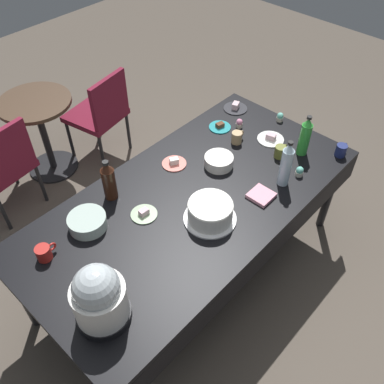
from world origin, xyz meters
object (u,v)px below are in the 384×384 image
dessert_plate_white (271,138)px  dessert_plate_charcoal (235,107)px  potluck_table (192,205)px  round_cafe_table (41,123)px  dessert_plate_teal (220,127)px  dessert_plate_sage (144,214)px  cupcake_mint (300,172)px  coffee_mug_olive (280,151)px  slow_cooker (99,297)px  coffee_mug_red (44,253)px  soda_bottle_cola (109,181)px  soda_bottle_lime_soda (305,137)px  coffee_mug_navy (341,150)px  cupcake_lemon (280,117)px  ceramic_snack_bowl (219,161)px  cupcake_berry (239,123)px  glass_salad_bowl (87,222)px  dessert_plate_coral (174,163)px  maroon_chair_right (101,111)px  coffee_mug_tan (237,137)px  soda_bottle_water (286,165)px  frosted_layer_cake (210,212)px  maroon_chair_left (2,164)px

dessert_plate_white → dessert_plate_charcoal: (0.13, 0.42, 0.00)m
potluck_table → round_cafe_table: potluck_table is taller
dessert_plate_teal → dessert_plate_sage: dessert_plate_sage is taller
cupcake_mint → coffee_mug_olive: coffee_mug_olive is taller
slow_cooker → dessert_plate_sage: bearing=30.8°
coffee_mug_red → soda_bottle_cola: bearing=10.2°
soda_bottle_lime_soda → coffee_mug_navy: size_ratio=2.67×
dessert_plate_white → cupcake_lemon: size_ratio=2.80×
dessert_plate_sage → coffee_mug_navy: coffee_mug_navy is taller
ceramic_snack_bowl → coffee_mug_navy: bearing=-40.0°
dessert_plate_white → cupcake_berry: bearing=97.3°
cupcake_lemon → round_cafe_table: size_ratio=0.09×
glass_salad_bowl → round_cafe_table: 1.54m
ceramic_snack_bowl → dessert_plate_white: ceramic_snack_bowl is taller
dessert_plate_coral → glass_salad_bowl: bearing=-178.7°
glass_salad_bowl → soda_bottle_cola: (0.25, 0.09, 0.09)m
slow_cooker → coffee_mug_red: bearing=89.6°
maroon_chair_right → coffee_mug_tan: bearing=-81.4°
cupcake_mint → soda_bottle_cola: 1.21m
glass_salad_bowl → soda_bottle_lime_soda: (1.40, -0.54, 0.10)m
dessert_plate_white → coffee_mug_navy: bearing=-67.6°
soda_bottle_water → round_cafe_table: bearing=104.8°
dessert_plate_charcoal → coffee_mug_navy: bearing=-86.6°
frosted_layer_cake → dessert_plate_charcoal: (0.99, 0.60, -0.05)m
potluck_table → coffee_mug_olive: (0.69, -0.17, 0.10)m
dessert_plate_teal → maroon_chair_left: 1.68m
glass_salad_bowl → soda_bottle_lime_soda: 1.50m
potluck_table → ceramic_snack_bowl: size_ratio=11.45×
slow_cooker → cupcake_mint: (1.49, -0.14, -0.14)m
dessert_plate_teal → cupcake_berry: (0.10, -0.10, 0.02)m
glass_salad_bowl → coffee_mug_red: (-0.29, -0.01, 0.00)m
coffee_mug_red → coffee_mug_tan: (1.48, -0.14, 0.00)m
cupcake_berry → maroon_chair_right: size_ratio=0.08×
coffee_mug_navy → cupcake_mint: bearing=165.4°
soda_bottle_lime_soda → cupcake_berry: bearing=96.6°
ceramic_snack_bowl → soda_bottle_water: size_ratio=0.58×
coffee_mug_olive → coffee_mug_red: bearing=164.0°
soda_bottle_lime_soda → maroon_chair_right: size_ratio=0.35×
dessert_plate_teal → coffee_mug_red: coffee_mug_red is taller
dessert_plate_sage → soda_bottle_lime_soda: soda_bottle_lime_soda is taller
coffee_mug_red → coffee_mug_tan: 1.48m
slow_cooker → soda_bottle_cola: bearing=48.0°
frosted_layer_cake → soda_bottle_water: 0.57m
dessert_plate_white → dessert_plate_sage: dessert_plate_white is taller
round_cafe_table → maroon_chair_right: bearing=-25.7°
glass_salad_bowl → cupcake_lemon: (1.61, -0.22, -0.01)m
dessert_plate_sage → soda_bottle_water: soda_bottle_water is taller
ceramic_snack_bowl → soda_bottle_lime_soda: size_ratio=0.64×
glass_salad_bowl → coffee_mug_red: size_ratio=1.84×
soda_bottle_water → glass_salad_bowl: bearing=149.9°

